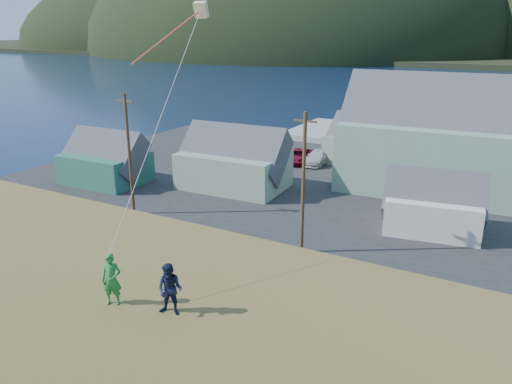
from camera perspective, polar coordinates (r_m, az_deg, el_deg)
ground at (r=33.09m, az=6.24°, el=-8.45°), size 900.00×900.00×0.00m
grass_strip at (r=31.43m, az=4.78°, el=-9.83°), size 110.00×8.00×0.10m
waterfront_lot at (r=48.07m, az=14.28°, el=-0.14°), size 72.00×36.00×0.12m
wharf at (r=70.98m, az=14.65°, el=6.09°), size 26.00×14.00×0.90m
shed_teal at (r=51.47m, az=-16.92°, el=3.59°), size 8.37×6.02×6.46m
shed_palegreen_near at (r=47.50m, az=-2.57°, el=3.62°), size 10.42×6.88×7.37m
shed_white at (r=39.64m, az=19.64°, el=-1.32°), size 7.91×5.87×5.76m
shed_palegreen_far at (r=56.57m, az=13.36°, el=5.42°), size 10.99×7.21×6.92m
utility_poles at (r=33.06m, az=5.08°, el=0.86°), size 30.62×0.24×9.89m
parked_cars at (r=54.74m, az=6.22°, el=3.45°), size 23.22×10.32×1.57m
kite_flyer_green at (r=15.11m, az=-16.18°, el=-9.58°), size 0.68×0.60×1.58m
kite_flyer_navy at (r=14.28m, az=-9.80°, el=-10.92°), size 0.86×0.74×1.53m
kite_rig at (r=18.94m, az=-7.03°, el=19.25°), size 1.21×3.52×9.40m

